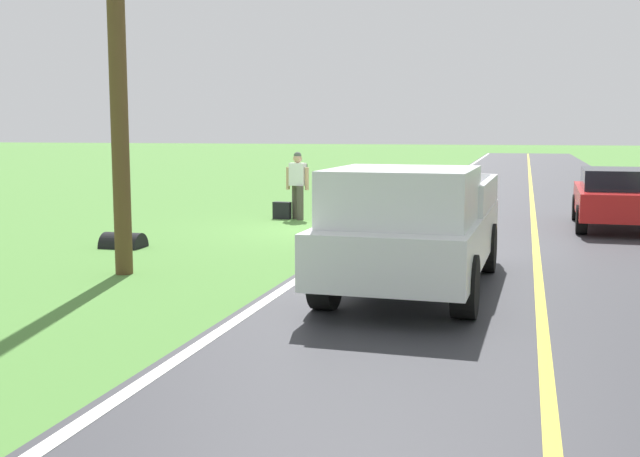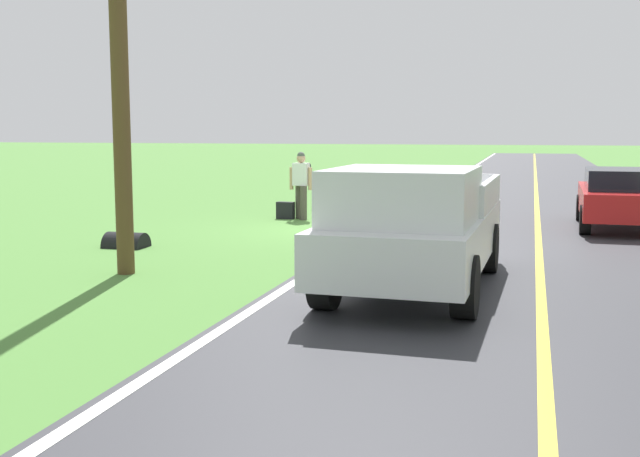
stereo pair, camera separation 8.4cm
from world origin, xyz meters
TOP-DOWN VIEW (x-y plane):
  - ground_plane at (0.00, 0.00)m, footprint 200.00×200.00m
  - road_surface at (-4.50, 0.00)m, footprint 7.61×120.00m
  - lane_edge_line at (-0.88, 0.00)m, footprint 0.16×117.60m
  - lane_centre_line at (-4.50, 0.00)m, footprint 0.14×117.60m
  - hitchhiker_walking at (1.43, -1.87)m, footprint 0.62×0.53m
  - suitcase_carried at (1.85, -1.83)m, footprint 0.47×0.23m
  - pickup_truck_passing at (-2.72, 6.40)m, footprint 2.22×5.46m
  - sedan_near_oncoming at (-6.39, -2.03)m, footprint 2.02×4.45m
  - utility_pole_roadside at (1.99, 6.23)m, footprint 0.28×0.28m
  - drainage_culvert at (3.41, 3.69)m, footprint 0.80×0.60m

SIDE VIEW (x-z plane):
  - ground_plane at x=0.00m, z-range 0.00..0.00m
  - drainage_culvert at x=3.41m, z-range -0.30..0.30m
  - road_surface at x=-4.50m, z-range 0.00..0.00m
  - lane_edge_line at x=-0.88m, z-range 0.00..0.01m
  - lane_centre_line at x=-4.50m, z-range 0.00..0.01m
  - suitcase_carried at x=1.85m, z-range 0.00..0.44m
  - sedan_near_oncoming at x=-6.39m, z-range 0.05..1.46m
  - pickup_truck_passing at x=-2.72m, z-range 0.06..1.88m
  - hitchhiker_walking at x=1.43m, z-range 0.11..1.85m
  - utility_pole_roadside at x=1.99m, z-range 0.00..7.42m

